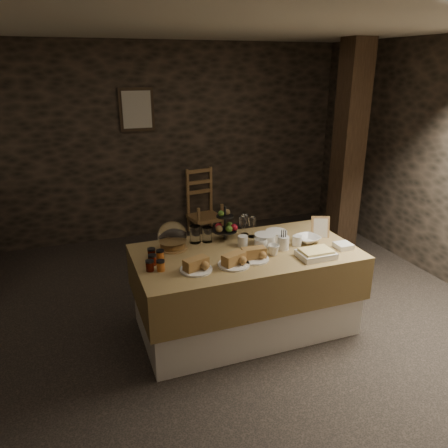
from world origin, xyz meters
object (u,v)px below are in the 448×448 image
object	(u,v)px
buffet_table	(245,284)
timber_column	(348,150)
chair	(204,205)
fruit_stand	(226,227)

from	to	relation	value
buffet_table	timber_column	distance (m)	2.49
chair	fruit_stand	distance (m)	2.29
timber_column	fruit_stand	bearing A→B (deg)	-153.39
chair	buffet_table	bearing A→B (deg)	-107.57
timber_column	fruit_stand	world-z (taller)	timber_column
timber_column	chair	bearing A→B (deg)	142.28
fruit_stand	buffet_table	bearing A→B (deg)	-76.99
fruit_stand	chair	bearing A→B (deg)	77.70
timber_column	fruit_stand	size ratio (longest dim) A/B	8.11
buffet_table	chair	distance (m)	2.53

